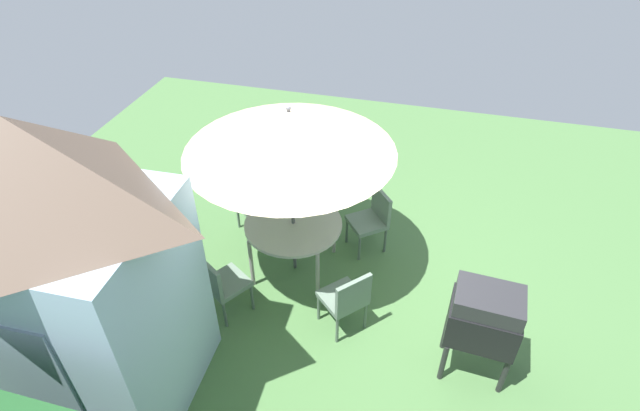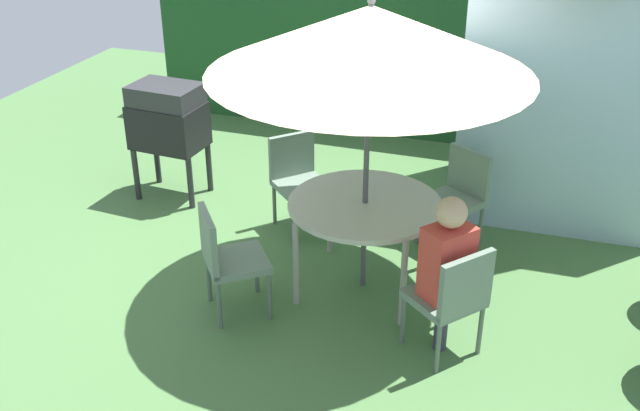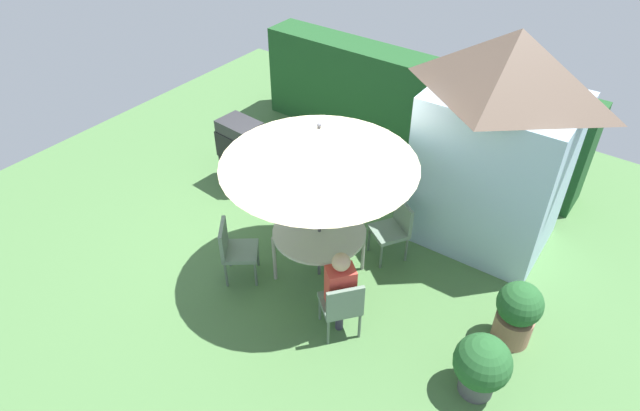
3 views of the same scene
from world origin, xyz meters
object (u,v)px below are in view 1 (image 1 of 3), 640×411
(potted_plant_by_grill, at_px, (139,193))
(person_in_red, at_px, (254,186))
(bbq_grill, at_px, (484,318))
(chair_far_side, at_px, (220,282))
(chair_toward_hedge, at_px, (347,298))
(potted_plant_by_shed, at_px, (98,232))
(garden_shed, at_px, (67,273))
(chair_near_shed, at_px, (252,198))
(chair_toward_house, at_px, (372,217))
(patio_table, at_px, (293,226))
(patio_umbrella, at_px, (289,131))

(potted_plant_by_grill, distance_m, person_in_red, 1.81)
(bbq_grill, xyz_separation_m, chair_far_side, (2.95, -0.05, -0.33))
(chair_toward_hedge, height_order, potted_plant_by_shed, same)
(potted_plant_by_shed, bearing_deg, garden_shed, 124.97)
(chair_near_shed, distance_m, chair_toward_house, 1.76)
(patio_table, height_order, patio_umbrella, patio_umbrella)
(garden_shed, distance_m, chair_toward_house, 3.86)
(patio_umbrella, bearing_deg, person_in_red, -39.10)
(patio_umbrella, relative_size, chair_far_side, 2.71)
(patio_umbrella, xyz_separation_m, bbq_grill, (-2.34, 1.01, -1.26))
(bbq_grill, relative_size, chair_near_shed, 1.33)
(patio_umbrella, distance_m, chair_toward_hedge, 1.99)
(garden_shed, relative_size, patio_table, 2.56)
(chair_near_shed, bearing_deg, person_in_red, 140.90)
(garden_shed, relative_size, person_in_red, 2.53)
(patio_table, relative_size, chair_toward_house, 1.39)
(garden_shed, relative_size, chair_near_shed, 3.55)
(potted_plant_by_grill, bearing_deg, patio_umbrella, 169.94)
(potted_plant_by_shed, bearing_deg, chair_far_side, 166.51)
(chair_toward_house, bearing_deg, person_in_red, 2.62)
(patio_umbrella, height_order, chair_toward_house, patio_umbrella)
(potted_plant_by_shed, bearing_deg, chair_toward_house, -161.07)
(bbq_grill, height_order, chair_toward_hedge, bbq_grill)
(patio_umbrella, relative_size, potted_plant_by_grill, 2.96)
(patio_table, distance_m, person_in_red, 1.00)
(patio_umbrella, height_order, potted_plant_by_shed, patio_umbrella)
(patio_umbrella, distance_m, person_in_red, 1.66)
(bbq_grill, height_order, chair_toward_house, bbq_grill)
(chair_toward_hedge, bearing_deg, garden_shed, 29.83)
(patio_table, distance_m, chair_toward_house, 1.17)
(chair_toward_house, relative_size, potted_plant_by_grill, 1.09)
(chair_toward_house, bearing_deg, potted_plant_by_shed, 18.93)
(chair_near_shed, bearing_deg, patio_table, 140.90)
(chair_near_shed, height_order, potted_plant_by_shed, same)
(bbq_grill, relative_size, chair_toward_house, 1.33)
(patio_umbrella, distance_m, potted_plant_by_shed, 3.09)
(potted_plant_by_shed, height_order, person_in_red, person_in_red)
(chair_toward_house, xyz_separation_m, person_in_red, (1.69, 0.08, 0.26))
(garden_shed, bearing_deg, chair_toward_house, -129.29)
(chair_toward_house, distance_m, potted_plant_by_shed, 3.70)
(bbq_grill, distance_m, chair_toward_house, 2.26)
(patio_umbrella, height_order, chair_near_shed, patio_umbrella)
(patio_umbrella, xyz_separation_m, chair_near_shed, (0.84, -0.69, -1.58))
(chair_toward_hedge, distance_m, person_in_red, 2.23)
(chair_near_shed, bearing_deg, garden_shed, 78.39)
(garden_shed, distance_m, chair_toward_hedge, 2.89)
(patio_table, relative_size, person_in_red, 0.99)
(garden_shed, height_order, chair_far_side, garden_shed)
(chair_toward_hedge, relative_size, potted_plant_by_shed, 1.00)
(garden_shed, xyz_separation_m, chair_toward_hedge, (-2.31, -1.33, -1.11))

